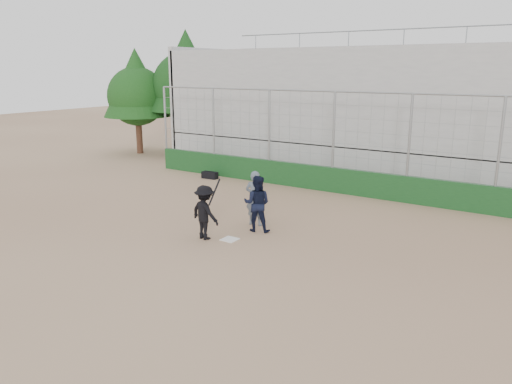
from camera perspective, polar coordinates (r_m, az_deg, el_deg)
The scene contains 10 objects.
ground at distance 14.67m, azimuth -3.01°, elevation -5.47°, with size 90.00×90.00×0.00m, color #815F46.
home_plate at distance 14.67m, azimuth -3.01°, elevation -5.43°, with size 0.44×0.44×0.02m, color white.
backstop at distance 20.29m, azimuth 8.71°, elevation 2.67°, with size 18.10×0.25×4.04m.
bleachers at distance 24.58m, azimuth 13.78°, elevation 9.02°, with size 20.25×6.70×6.98m.
tree_left at distance 29.31m, azimuth -7.92°, elevation 12.89°, with size 4.48×4.48×7.00m.
tree_right at distance 29.97m, azimuth -13.49°, elevation 11.46°, with size 3.84×3.84×6.00m.
batter_at_plate at distance 14.59m, azimuth -5.86°, elevation -2.32°, with size 1.14×0.83×1.77m.
catcher_crouched at distance 15.21m, azimuth 0.11°, elevation -2.41°, with size 1.01×0.88×1.18m.
umpire at distance 15.79m, azimuth -0.11°, elevation -1.02°, with size 0.64×0.42×1.59m, color #545F6A.
equipment_bag at distance 22.74m, azimuth -5.30°, elevation 1.94°, with size 0.76×0.37×0.35m.
Camera 1 is at (8.21, -11.13, 4.88)m, focal length 35.00 mm.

